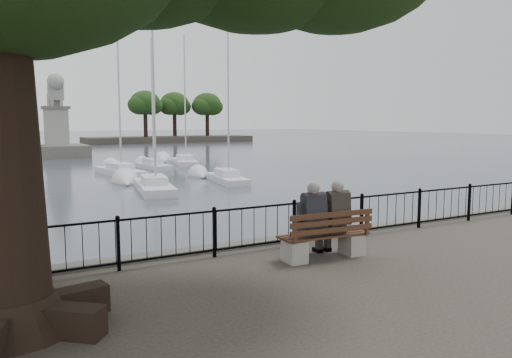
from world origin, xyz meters
TOP-DOWN VIEW (x-y plane):
  - harbor at (0.00, 3.00)m, footprint 260.00×260.00m
  - railing at (0.00, 2.50)m, footprint 22.06×0.06m
  - bench at (0.97, 1.28)m, footprint 1.99×0.71m
  - person_left at (0.65, 1.41)m, footprint 0.49×0.83m
  - person_right at (1.23, 1.37)m, footprint 0.49×0.83m
  - lion_monument at (2.00, 49.93)m, footprint 6.01×6.01m
  - sailboat_c at (3.11, 19.79)m, footprint 2.73×6.26m
  - sailboat_d at (8.41, 21.54)m, footprint 2.27×5.46m
  - sailboat_f at (3.52, 29.02)m, footprint 2.47×6.23m
  - sailboat_g at (10.76, 35.13)m, footprint 3.01×6.29m
  - sailboat_i at (7.04, 32.62)m, footprint 1.91×5.22m
  - far_shore at (25.54, 79.46)m, footprint 30.00×8.60m

SIDE VIEW (x-z plane):
  - sailboat_d at x=8.41m, z-range -5.79..4.41m
  - sailboat_g at x=10.76m, z-range -6.44..5.08m
  - sailboat_i at x=7.04m, z-range -5.97..4.61m
  - sailboat_f at x=3.52m, z-range -6.52..5.17m
  - sailboat_c at x=3.11m, z-range -7.05..5.76m
  - harbor at x=0.00m, z-range -1.10..0.10m
  - bench at x=0.97m, z-range -0.16..0.88m
  - railing at x=0.00m, z-range 0.06..1.06m
  - person_left at x=0.65m, z-range -0.07..1.58m
  - person_right at x=1.23m, z-range -0.07..1.58m
  - lion_monument at x=2.00m, z-range -3.21..5.65m
  - far_shore at x=25.54m, z-range -1.59..7.59m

